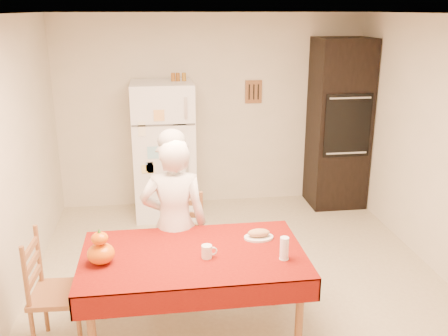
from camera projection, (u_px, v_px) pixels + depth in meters
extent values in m
plane|color=tan|center=(240.00, 284.00, 4.82)|extent=(4.50, 4.50, 0.00)
cube|color=beige|center=(212.00, 111.00, 6.56)|extent=(4.00, 0.02, 2.50)
cube|color=beige|center=(325.00, 301.00, 2.31)|extent=(4.00, 0.02, 2.50)
cube|color=beige|center=(6.00, 170.00, 4.17)|extent=(0.02, 4.50, 2.50)
cube|color=white|center=(243.00, 14.00, 4.05)|extent=(4.00, 4.50, 0.02)
cube|color=brown|center=(254.00, 92.00, 6.54)|extent=(0.22, 0.02, 0.30)
cube|color=white|center=(164.00, 150.00, 6.24)|extent=(0.75, 0.70, 1.70)
cube|color=silver|center=(186.00, 108.00, 5.75)|extent=(0.03, 0.03, 0.25)
cube|color=silver|center=(187.00, 170.00, 5.97)|extent=(0.03, 0.03, 0.60)
cube|color=black|center=(339.00, 124.00, 6.52)|extent=(0.70, 0.60, 2.20)
cube|color=black|center=(348.00, 126.00, 6.21)|extent=(0.59, 0.02, 0.80)
cylinder|color=brown|center=(103.00, 281.00, 4.20)|extent=(0.06, 0.06, 0.71)
cylinder|color=brown|center=(299.00, 321.00, 3.66)|extent=(0.06, 0.06, 0.71)
cylinder|color=brown|center=(274.00, 269.00, 4.39)|extent=(0.06, 0.06, 0.71)
cube|color=brown|center=(193.00, 257.00, 3.81)|extent=(1.60, 0.90, 0.04)
cube|color=#590605|center=(193.00, 254.00, 3.80)|extent=(1.70, 1.00, 0.01)
cylinder|color=brown|center=(156.00, 280.00, 4.48)|extent=(0.04, 0.04, 0.43)
cylinder|color=brown|center=(165.00, 262.00, 4.80)|extent=(0.04, 0.04, 0.43)
cylinder|color=brown|center=(195.00, 283.00, 4.44)|extent=(0.04, 0.04, 0.43)
cylinder|color=brown|center=(202.00, 264.00, 4.76)|extent=(0.04, 0.04, 0.43)
cube|color=brown|center=(179.00, 249.00, 4.55)|extent=(0.51, 0.50, 0.04)
cube|color=brown|center=(182.00, 216.00, 4.63)|extent=(0.36, 0.12, 0.50)
cylinder|color=brown|center=(80.00, 333.00, 3.75)|extent=(0.04, 0.04, 0.43)
cylinder|color=brown|center=(33.00, 336.00, 3.72)|extent=(0.04, 0.04, 0.43)
cylinder|color=brown|center=(88.00, 306.00, 4.09)|extent=(0.04, 0.04, 0.43)
cylinder|color=brown|center=(45.00, 308.00, 4.06)|extent=(0.04, 0.04, 0.43)
cube|color=brown|center=(59.00, 294.00, 3.83)|extent=(0.42, 0.44, 0.04)
cube|color=brown|center=(32.00, 266.00, 3.74)|extent=(0.05, 0.36, 0.50)
imported|color=silver|center=(174.00, 225.00, 4.26)|extent=(0.59, 0.41, 1.56)
cylinder|color=silver|center=(207.00, 252.00, 3.72)|extent=(0.08, 0.08, 0.10)
ellipsoid|color=#D25504|center=(101.00, 254.00, 3.63)|extent=(0.20, 0.20, 0.15)
ellipsoid|color=red|center=(100.00, 238.00, 3.60)|extent=(0.12, 0.12, 0.09)
cylinder|color=white|center=(284.00, 248.00, 3.69)|extent=(0.07, 0.07, 0.18)
cylinder|color=silver|center=(259.00, 237.00, 4.04)|extent=(0.24, 0.24, 0.02)
ellipsoid|color=tan|center=(259.00, 233.00, 4.03)|extent=(0.18, 0.10, 0.06)
cylinder|color=#8F521A|center=(173.00, 77.00, 6.03)|extent=(0.05, 0.05, 0.10)
cylinder|color=brown|center=(178.00, 77.00, 6.04)|extent=(0.05, 0.05, 0.10)
cylinder|color=#93641A|center=(184.00, 77.00, 6.05)|extent=(0.05, 0.05, 0.10)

